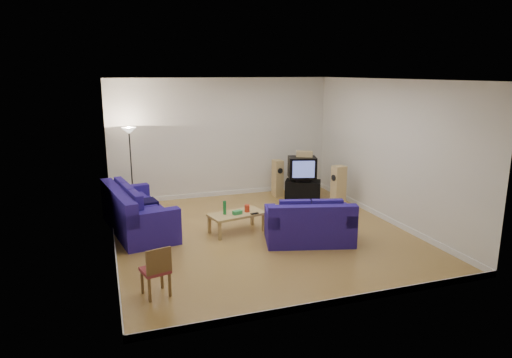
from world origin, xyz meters
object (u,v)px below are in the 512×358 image
object	(u,v)px
sofa_three_seat	(135,215)
sofa_loveseat	(309,227)
tv_stand	(303,191)
coffee_table	(237,216)
television	(302,167)

from	to	relation	value
sofa_three_seat	sofa_loveseat	distance (m)	3.71
sofa_loveseat	tv_stand	world-z (taller)	sofa_loveseat
sofa_three_seat	tv_stand	world-z (taller)	sofa_three_seat
sofa_three_seat	tv_stand	distance (m)	4.49
sofa_three_seat	tv_stand	bearing A→B (deg)	93.03
tv_stand	sofa_loveseat	bearing A→B (deg)	-82.98
coffee_table	television	bearing A→B (deg)	37.10
coffee_table	television	xyz separation A→B (m)	(2.29, 1.73, 0.55)
sofa_loveseat	coffee_table	world-z (taller)	sofa_loveseat
coffee_table	television	world-z (taller)	television
coffee_table	tv_stand	world-z (taller)	tv_stand
television	sofa_loveseat	bearing A→B (deg)	-95.21
sofa_loveseat	television	size ratio (longest dim) A/B	2.33
sofa_three_seat	sofa_loveseat	bearing A→B (deg)	50.93
tv_stand	coffee_table	bearing A→B (deg)	-114.10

